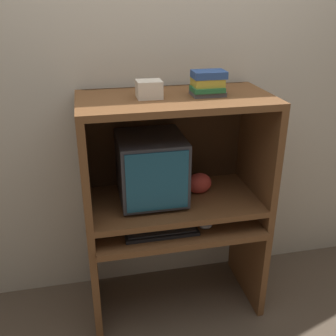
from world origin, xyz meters
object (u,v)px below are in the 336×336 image
keyboard (161,230)px  storage_box (149,89)px  mouse (206,225)px  snack_bag (199,183)px  crt_monitor (151,168)px  book_stack (208,83)px

keyboard → storage_box: storage_box is taller
mouse → snack_bag: 0.26m
crt_monitor → snack_bag: 0.33m
crt_monitor → snack_bag: size_ratio=2.56×
crt_monitor → mouse: size_ratio=5.25×
mouse → snack_bag: size_ratio=0.49×
keyboard → storage_box: size_ratio=3.22×
crt_monitor → snack_bag: (0.30, 0.03, -0.14)m
snack_bag → book_stack: bearing=-80.1°
mouse → storage_box: size_ratio=0.58×
mouse → storage_box: bearing=153.0°
mouse → book_stack: book_stack is taller
book_stack → storage_box: bearing=178.0°
crt_monitor → book_stack: book_stack is taller
keyboard → snack_bag: size_ratio=2.72×
storage_box → keyboard: bearing=-78.3°
crt_monitor → storage_box: size_ratio=3.03×
book_stack → crt_monitor: bearing=173.7°
mouse → snack_bag: bearing=86.9°
keyboard → mouse: (0.26, -0.01, 0.00)m
crt_monitor → book_stack: bearing=-6.3°
keyboard → mouse: 0.26m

